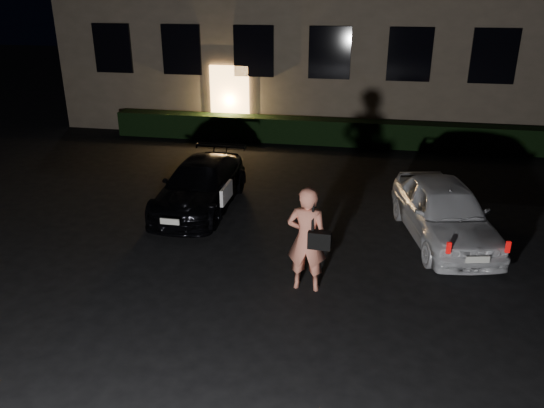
# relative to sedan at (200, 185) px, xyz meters

# --- Properties ---
(ground) EXTENTS (80.00, 80.00, 0.00)m
(ground) POSITION_rel_sedan_xyz_m (2.42, -4.13, -0.57)
(ground) COLOR black
(ground) RESTS_ON ground
(hedge) EXTENTS (15.00, 0.70, 0.85)m
(hedge) POSITION_rel_sedan_xyz_m (2.42, 6.37, -0.14)
(hedge) COLOR black
(hedge) RESTS_ON ground
(sedan) EXTENTS (1.70, 4.01, 1.14)m
(sedan) POSITION_rel_sedan_xyz_m (0.00, 0.00, 0.00)
(sedan) COLOR black
(sedan) RESTS_ON ground
(hatch) EXTENTS (2.31, 4.01, 1.29)m
(hatch) POSITION_rel_sedan_xyz_m (5.60, -0.75, 0.07)
(hatch) COLOR white
(hatch) RESTS_ON ground
(man) EXTENTS (0.79, 0.49, 1.93)m
(man) POSITION_rel_sedan_xyz_m (3.01, -3.28, 0.40)
(man) COLOR #D5785F
(man) RESTS_ON ground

